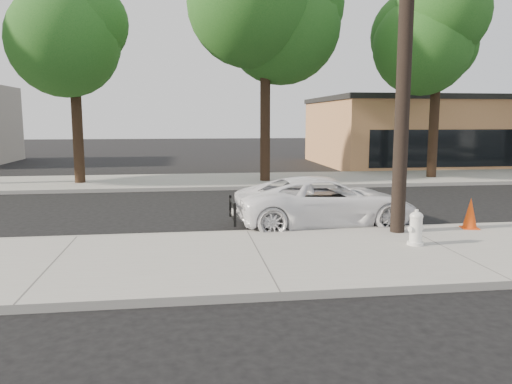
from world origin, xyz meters
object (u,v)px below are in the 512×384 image
Objects in this scene: police_cruiser at (325,202)px; utility_pole at (405,38)px; fire_hydrant at (416,229)px; traffic_cone at (470,213)px.

utility_pole is at bearing -140.87° from police_cruiser.
utility_pole reaches higher than police_cruiser.
police_cruiser is at bearing 91.28° from fire_hydrant.
fire_hydrant is (1.23, -2.80, -0.16)m from police_cruiser.
utility_pole is at bearing -176.52° from traffic_cone.
fire_hydrant is 2.50m from traffic_cone.
fire_hydrant is at bearing -158.68° from police_cruiser.
utility_pole is 1.88× the size of police_cruiser.
traffic_cone is (3.32, -1.42, -0.14)m from police_cruiser.
police_cruiser is at bearing 156.83° from traffic_cone.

